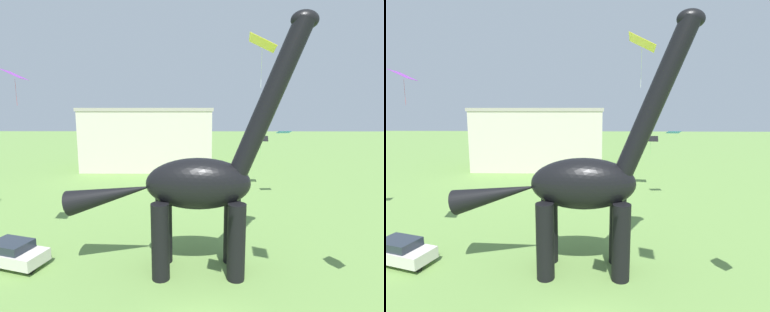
{
  "view_description": "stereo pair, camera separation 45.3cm",
  "coord_description": "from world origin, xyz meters",
  "views": [
    {
      "loc": [
        -0.28,
        -10.73,
        9.36
      ],
      "look_at": [
        -0.45,
        7.26,
        6.53
      ],
      "focal_mm": 27.3,
      "sensor_mm": 36.0,
      "label": 1
    },
    {
      "loc": [
        0.18,
        -10.72,
        9.36
      ],
      "look_at": [
        -0.45,
        7.26,
        6.53
      ],
      "focal_mm": 27.3,
      "sensor_mm": 36.0,
      "label": 2
    }
  ],
  "objects": [
    {
      "name": "kite_high_left",
      "position": [
        1.86,
        -1.01,
        11.45
      ],
      "size": [
        1.0,
        1.32,
        1.6
      ],
      "color": "yellow"
    },
    {
      "name": "parked_sedan_left",
      "position": [
        -11.37,
        5.68,
        0.81
      ],
      "size": [
        4.53,
        2.88,
        1.55
      ],
      "rotation": [
        0.0,
        0.0,
        -0.28
      ],
      "color": "silver",
      "rests_on": "ground_plane"
    },
    {
      "name": "kite_mid_center",
      "position": [
        7.63,
        24.14,
        6.0
      ],
      "size": [
        1.9,
        1.48,
        2.24
      ],
      "color": "black"
    },
    {
      "name": "kite_near_high",
      "position": [
        -2.07,
        7.18,
        4.38
      ],
      "size": [
        1.32,
        1.49,
        0.22
      ],
      "color": "white"
    },
    {
      "name": "dinosaur_sculpture",
      "position": [
        -0.15,
        5.35,
        5.24
      ],
      "size": [
        13.87,
        2.94,
        14.5
      ],
      "rotation": [
        0.0,
        0.0,
        0.38
      ],
      "color": "black",
      "rests_on": "ground_plane"
    },
    {
      "name": "background_building_block",
      "position": [
        -7.67,
        36.44,
        4.85
      ],
      "size": [
        20.18,
        9.73,
        9.69
      ],
      "color": "beige",
      "rests_on": "ground_plane"
    },
    {
      "name": "kite_far_left",
      "position": [
        8.78,
        19.01,
        7.15
      ],
      "size": [
        1.41,
        1.07,
        0.29
      ],
      "color": "#287AE5"
    },
    {
      "name": "kite_apex",
      "position": [
        -11.2,
        7.34,
        11.47
      ],
      "size": [
        1.35,
        1.76,
        2.11
      ],
      "color": "purple"
    }
  ]
}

